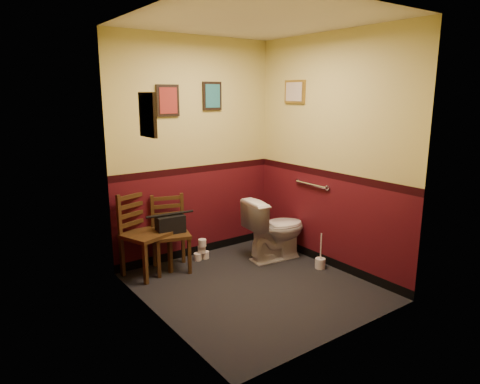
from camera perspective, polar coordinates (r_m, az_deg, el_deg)
name	(u,v)px	position (r m, az deg, el deg)	size (l,w,h in m)	color
floor	(254,287)	(4.71, 1.82, -12.50)	(2.20, 2.40, 0.00)	black
ceiling	(256,20)	(4.31, 2.10, 21.96)	(2.20, 2.40, 0.00)	silver
wall_back	(195,150)	(5.30, -6.05, 5.56)	(2.20, 2.70, 0.00)	#490D15
wall_front	(348,182)	(3.45, 14.23, 1.29)	(2.20, 2.70, 0.00)	#490D15
wall_left	(153,174)	(3.75, -11.49, 2.32)	(2.40, 2.70, 0.00)	#490D15
wall_right	(330,154)	(5.05, 11.91, 5.00)	(2.40, 2.70, 0.00)	#490D15
grab_bar	(311,184)	(5.27, 9.48, 1.00)	(0.05, 0.56, 0.06)	silver
framed_print_back_a	(168,101)	(5.07, -9.60, 11.93)	(0.28, 0.04, 0.36)	black
framed_print_back_b	(212,96)	(5.37, -3.74, 12.66)	(0.26, 0.04, 0.34)	black
framed_print_left	(148,115)	(3.79, -12.18, 10.03)	(0.04, 0.30, 0.38)	black
framed_print_right	(295,92)	(5.41, 7.31, 13.12)	(0.04, 0.34, 0.28)	olive
toilet	(275,229)	(5.35, 4.73, -4.94)	(0.44, 0.78, 0.77)	white
toilet_brush	(320,263)	(5.23, 10.64, -9.23)	(0.12, 0.12, 0.43)	silver
chair_left	(143,234)	(4.99, -12.85, -5.49)	(0.56, 0.56, 0.95)	#412A13
chair_right	(170,233)	(5.07, -9.29, -5.44)	(0.51, 0.51, 0.87)	#412A13
handbag	(170,224)	(5.00, -9.26, -4.25)	(0.34, 0.19, 0.24)	black
tp_stack	(202,251)	(5.41, -5.13, -7.83)	(0.21, 0.13, 0.27)	silver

